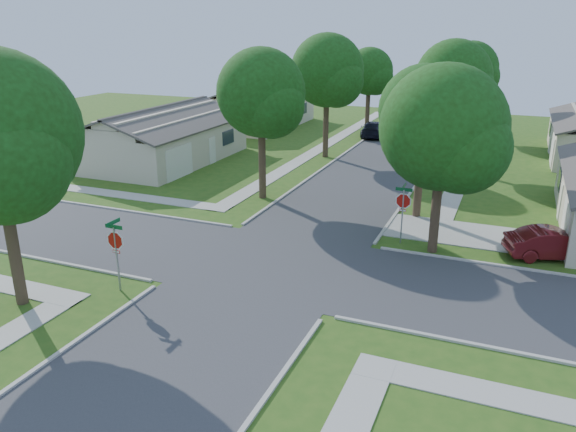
% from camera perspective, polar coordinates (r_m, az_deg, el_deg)
% --- Properties ---
extents(ground, '(100.00, 100.00, 0.00)m').
position_cam_1_polar(ground, '(25.12, -1.43, -4.92)').
color(ground, '#2A5216').
rests_on(ground, ground).
extents(road_ns, '(7.00, 100.00, 0.02)m').
position_cam_1_polar(road_ns, '(25.12, -1.43, -4.91)').
color(road_ns, '#333335').
rests_on(road_ns, ground).
extents(sidewalk_ne, '(1.20, 40.00, 0.04)m').
position_cam_1_polar(sidewalk_ne, '(48.19, 18.08, 5.91)').
color(sidewalk_ne, '#9E9B91').
rests_on(sidewalk_ne, ground).
extents(sidewalk_nw, '(1.20, 40.00, 0.04)m').
position_cam_1_polar(sidewalk_nw, '(50.49, 4.11, 7.36)').
color(sidewalk_nw, '#9E9B91').
rests_on(sidewalk_nw, ground).
extents(driveway, '(8.80, 3.60, 0.05)m').
position_cam_1_polar(driveway, '(29.92, 18.28, -1.85)').
color(driveway, '#9E9B91').
rests_on(driveway, ground).
extents(stop_sign_sw, '(1.05, 0.80, 2.98)m').
position_cam_1_polar(stop_sign_sw, '(22.98, -17.12, -2.67)').
color(stop_sign_sw, gray).
rests_on(stop_sign_sw, ground).
extents(stop_sign_ne, '(1.05, 0.80, 2.98)m').
position_cam_1_polar(stop_sign_ne, '(27.35, 11.61, 1.27)').
color(stop_sign_ne, gray).
rests_on(stop_sign_ne, ground).
extents(tree_e_near, '(4.97, 4.80, 8.28)m').
position_cam_1_polar(tree_e_near, '(30.68, 13.76, 9.97)').
color(tree_e_near, '#38281C').
rests_on(tree_e_near, ground).
extents(tree_e_mid, '(5.59, 5.40, 9.21)m').
position_cam_1_polar(tree_e_mid, '(42.43, 16.50, 12.95)').
color(tree_e_mid, '#38281C').
rests_on(tree_e_mid, ground).
extents(tree_e_far, '(5.17, 5.00, 8.72)m').
position_cam_1_polar(tree_e_far, '(55.35, 18.06, 13.77)').
color(tree_e_far, '#38281C').
rests_on(tree_e_far, ground).
extents(tree_w_near, '(5.38, 5.20, 8.97)m').
position_cam_1_polar(tree_w_near, '(33.33, -2.65, 11.99)').
color(tree_w_near, '#38281C').
rests_on(tree_w_near, ground).
extents(tree_w_mid, '(5.80, 5.60, 9.56)m').
position_cam_1_polar(tree_w_mid, '(44.41, 4.06, 14.20)').
color(tree_w_mid, '#38281C').
rests_on(tree_w_mid, ground).
extents(tree_w_far, '(4.76, 4.60, 8.04)m').
position_cam_1_polar(tree_w_far, '(56.94, 8.30, 14.12)').
color(tree_w_far, '#38281C').
rests_on(tree_w_far, ground).
extents(tree_ne_corner, '(5.80, 5.60, 8.66)m').
position_cam_1_polar(tree_ne_corner, '(25.79, 15.57, 8.06)').
color(tree_ne_corner, '#38281C').
rests_on(tree_ne_corner, ground).
extents(house_nw_near, '(8.42, 13.60, 4.23)m').
position_cam_1_polar(house_nw_near, '(44.83, -12.65, 7.41)').
color(house_nw_near, '#BBAC94').
rests_on(house_nw_near, ground).
extents(house_nw_far, '(8.42, 13.60, 4.23)m').
position_cam_1_polar(house_nw_far, '(59.35, -3.23, 10.60)').
color(house_nw_far, '#BBAC94').
rests_on(house_nw_far, ground).
extents(car_driveway, '(4.48, 2.89, 1.39)m').
position_cam_1_polar(car_driveway, '(28.24, 25.40, -2.55)').
color(car_driveway, '#5F1316').
rests_on(car_driveway, ground).
extents(car_curb_east, '(2.40, 4.70, 1.53)m').
position_cam_1_polar(car_curb_east, '(46.76, 14.45, 6.80)').
color(car_curb_east, black).
rests_on(car_curb_east, ground).
extents(car_curb_west, '(2.54, 5.15, 1.44)m').
position_cam_1_polar(car_curb_west, '(54.12, 8.71, 8.74)').
color(car_curb_west, black).
rests_on(car_curb_west, ground).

